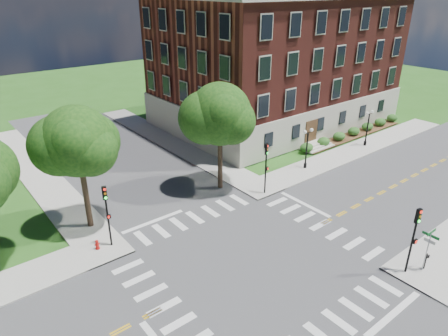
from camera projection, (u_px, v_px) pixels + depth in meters
ground at (254, 260)px, 27.83m from camera, size 160.00×160.00×0.00m
road_ew at (254, 260)px, 27.83m from camera, size 90.00×12.00×0.01m
road_ns at (254, 260)px, 27.83m from camera, size 12.00×90.00×0.01m
sidewalk_ne at (262, 146)px, 47.46m from camera, size 34.00×34.00×0.12m
crosswalk_east at (320, 225)px, 31.91m from camera, size 2.20×10.20×0.02m
stop_bar_east at (305, 204)px, 34.95m from camera, size 0.40×5.50×0.00m
main_building at (277, 60)px, 53.61m from camera, size 30.60×22.40×16.50m
shrub_row at (353, 136)px, 50.81m from camera, size 18.00×2.00×1.30m
tree_c at (77, 141)px, 28.73m from camera, size 5.27×5.27×9.77m
tree_d at (220, 114)px, 34.77m from camera, size 5.56×5.56×9.93m
traffic_signal_se at (414, 233)px, 25.27m from camera, size 0.35×0.39×4.80m
traffic_signal_ne at (266, 162)px, 35.40m from camera, size 0.38×0.46×4.80m
traffic_signal_nw at (107, 209)px, 28.01m from camera, size 0.38×0.46×4.80m
twin_lamp_west at (307, 146)px, 40.74m from camera, size 1.36×0.36×4.23m
twin_lamp_east at (368, 126)px, 46.64m from camera, size 1.36×0.36×4.23m
street_sign_pole at (429, 243)px, 25.77m from camera, size 1.10×1.10×3.10m
push_button_post at (426, 260)px, 26.54m from camera, size 0.14×0.21×1.20m
fire_hydrant at (97, 245)px, 28.70m from camera, size 0.35×0.35×0.75m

